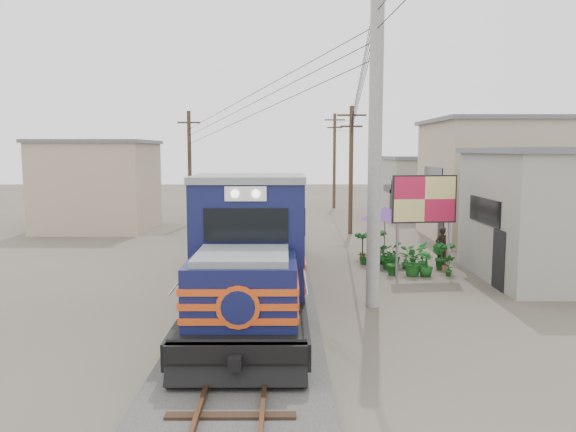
{
  "coord_description": "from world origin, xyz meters",
  "views": [
    {
      "loc": [
        0.92,
        -16.73,
        4.6
      ],
      "look_at": [
        1.01,
        3.77,
        2.2
      ],
      "focal_mm": 35.0,
      "sensor_mm": 36.0,
      "label": 1
    }
  ],
  "objects_px": {
    "locomotive": "(257,242)",
    "vendor": "(441,247)",
    "billboard": "(424,202)",
    "market_umbrella": "(385,213)"
  },
  "relations": [
    {
      "from": "locomotive",
      "to": "billboard",
      "type": "height_order",
      "value": "locomotive"
    },
    {
      "from": "locomotive",
      "to": "market_umbrella",
      "type": "relative_size",
      "value": 6.3
    },
    {
      "from": "billboard",
      "to": "market_umbrella",
      "type": "xyz_separation_m",
      "value": [
        -0.95,
        2.64,
        -0.72
      ]
    },
    {
      "from": "locomotive",
      "to": "vendor",
      "type": "distance_m",
      "value": 8.38
    },
    {
      "from": "locomotive",
      "to": "market_umbrella",
      "type": "distance_m",
      "value": 7.27
    },
    {
      "from": "market_umbrella",
      "to": "vendor",
      "type": "xyz_separation_m",
      "value": [
        2.11,
        -0.93,
        -1.23
      ]
    },
    {
      "from": "locomotive",
      "to": "billboard",
      "type": "xyz_separation_m",
      "value": [
        5.98,
        2.6,
        1.06
      ]
    },
    {
      "from": "billboard",
      "to": "market_umbrella",
      "type": "height_order",
      "value": "billboard"
    },
    {
      "from": "billboard",
      "to": "market_umbrella",
      "type": "relative_size",
      "value": 1.51
    },
    {
      "from": "vendor",
      "to": "market_umbrella",
      "type": "bearing_deg",
      "value": -49.52
    }
  ]
}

